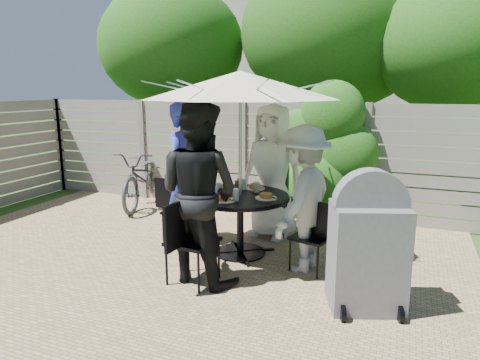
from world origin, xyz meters
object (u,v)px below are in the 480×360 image
at_px(chair_back, 276,213).
at_px(plate_right, 266,197).
at_px(chair_right, 312,251).
at_px(patio_table, 240,213).
at_px(chair_front, 192,258).
at_px(person_right, 303,199).
at_px(person_back, 272,172).
at_px(bbq_grill, 367,247).
at_px(coffee_cup, 256,187).
at_px(person_left, 187,174).
at_px(plate_front, 224,199).
at_px(plate_left, 216,189).
at_px(glass_back, 244,184).
at_px(chair_left, 180,223).
at_px(bicycle, 144,177).
at_px(umbrella, 240,85).
at_px(glass_front, 236,195).
at_px(syrup_jug, 238,187).
at_px(plate_back, 255,187).
at_px(person_front, 199,193).
at_px(glass_left, 218,188).

relative_size(chair_back, plate_right, 3.86).
bearing_deg(chair_right, chair_back, -39.58).
bearing_deg(patio_table, chair_right, -10.40).
distance_m(chair_front, person_right, 1.39).
relative_size(person_back, person_right, 1.11).
bearing_deg(bbq_grill, coffee_cup, 125.52).
distance_m(person_left, plate_front, 0.92).
bearing_deg(plate_left, glass_back, 35.18).
distance_m(chair_left, plate_left, 0.81).
distance_m(person_left, bicycle, 2.20).
distance_m(person_right, glass_back, 0.97).
distance_m(umbrella, plate_right, 1.34).
bearing_deg(patio_table, chair_back, 79.77).
bearing_deg(chair_front, glass_front, -12.59).
distance_m(plate_right, syrup_jug, 0.43).
xyz_separation_m(umbrella, glass_front, (0.06, -0.27, -1.24)).
relative_size(glass_front, coffee_cup, 1.17).
xyz_separation_m(glass_front, coffee_cup, (0.08, 0.47, -0.01)).
distance_m(chair_left, plate_front, 1.16).
bearing_deg(syrup_jug, umbrella, -50.13).
bearing_deg(plate_back, patio_table, -100.32).
bearing_deg(chair_back, bicycle, -97.61).
bearing_deg(chair_front, plate_right, -24.61).
bearing_deg(syrup_jug, glass_front, -72.28).
relative_size(chair_front, bicycle, 0.50).
bearing_deg(chair_right, glass_back, -8.22).
bearing_deg(bicycle, plate_back, -40.23).
bearing_deg(chair_front, person_back, -4.20).
xyz_separation_m(person_back, bbq_grill, (1.44, -1.62, -0.31)).
xyz_separation_m(syrup_jug, bbq_grill, (1.64, -0.87, -0.24)).
xyz_separation_m(patio_table, bbq_grill, (1.59, -0.81, 0.07)).
distance_m(plate_right, glass_front, 0.37).
relative_size(person_right, coffee_cup, 13.96).
relative_size(umbrella, coffee_cup, 22.53).
height_order(plate_right, bbq_grill, bbq_grill).
distance_m(patio_table, person_right, 0.88).
xyz_separation_m(chair_left, glass_front, (1.01, -0.45, 0.59)).
height_order(patio_table, glass_front, glass_front).
xyz_separation_m(person_back, plate_right, (0.21, -0.88, -0.13)).
xyz_separation_m(person_left, coffee_cup, (0.95, 0.05, -0.11)).
distance_m(patio_table, person_front, 0.93).
bearing_deg(glass_back, chair_front, -95.37).
height_order(person_back, plate_back, person_back).
height_order(person_left, plate_back, person_left).
height_order(chair_back, glass_left, chair_back).
xyz_separation_m(chair_back, person_back, (-0.02, -0.13, 0.63)).
bearing_deg(person_back, coffee_cup, -80.69).
relative_size(plate_right, coffee_cup, 2.17).
bearing_deg(plate_left, person_right, -10.32).
distance_m(person_back, bicycle, 2.74).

